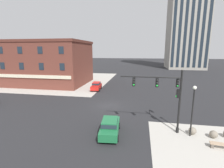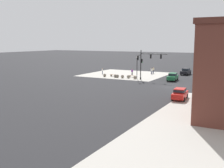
{
  "view_description": "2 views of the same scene",
  "coord_description": "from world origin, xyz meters",
  "px_view_note": "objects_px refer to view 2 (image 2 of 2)",
  "views": [
    {
      "loc": [
        4.91,
        -24.37,
        8.49
      ],
      "look_at": [
        0.06,
        3.1,
        2.83
      ],
      "focal_mm": 26.66,
      "sensor_mm": 36.0,
      "label": 1
    },
    {
      "loc": [
        -14.96,
        50.17,
        8.6
      ],
      "look_at": [
        4.81,
        13.74,
        2.14
      ],
      "focal_mm": 44.3,
      "sensor_mm": 36.0,
      "label": 2
    }
  ],
  "objects_px": {
    "bollard_sphere_curb_e": "(115,76)",
    "bench_mid_block": "(114,75)",
    "street_lamp_corner_near": "(137,65)",
    "car_main_northbound_far": "(173,76)",
    "bollard_sphere_curb_a": "(135,77)",
    "pedestrian_walking_east": "(102,71)",
    "pedestrian_near_bench": "(153,70)",
    "car_main_southbound_near": "(186,71)",
    "bollard_sphere_curb_d": "(117,76)",
    "bench_near_signal": "(132,76)",
    "bollard_sphere_curb_c": "(122,76)",
    "bollard_sphere_curb_f": "(105,75)",
    "car_main_northbound_near": "(180,93)",
    "bollard_sphere_curb_b": "(128,77)",
    "pedestrian_with_bag": "(132,71)",
    "pedestrian_at_curb": "(152,71)",
    "traffic_signal_main": "(145,61)"
  },
  "relations": [
    {
      "from": "bollard_sphere_curb_c",
      "to": "bollard_sphere_curb_d",
      "type": "relative_size",
      "value": 1.0
    },
    {
      "from": "bench_mid_block",
      "to": "street_lamp_corner_near",
      "type": "relative_size",
      "value": 0.35
    },
    {
      "from": "bollard_sphere_curb_e",
      "to": "car_main_northbound_far",
      "type": "distance_m",
      "value": 13.64
    },
    {
      "from": "bollard_sphere_curb_a",
      "to": "pedestrian_walking_east",
      "type": "distance_m",
      "value": 12.55
    },
    {
      "from": "bollard_sphere_curb_d",
      "to": "car_main_northbound_near",
      "type": "bearing_deg",
      "value": 138.08
    },
    {
      "from": "bench_near_signal",
      "to": "pedestrian_with_bag",
      "type": "distance_m",
      "value": 4.71
    },
    {
      "from": "bollard_sphere_curb_e",
      "to": "pedestrian_at_curb",
      "type": "height_order",
      "value": "pedestrian_at_curb"
    },
    {
      "from": "pedestrian_with_bag",
      "to": "car_main_northbound_near",
      "type": "distance_m",
      "value": 30.31
    },
    {
      "from": "bollard_sphere_curb_e",
      "to": "street_lamp_corner_near",
      "type": "height_order",
      "value": "street_lamp_corner_near"
    },
    {
      "from": "bollard_sphere_curb_a",
      "to": "bollard_sphere_curb_e",
      "type": "height_order",
      "value": "same"
    },
    {
      "from": "bollard_sphere_curb_e",
      "to": "bench_mid_block",
      "type": "bearing_deg",
      "value": -50.35
    },
    {
      "from": "bollard_sphere_curb_b",
      "to": "bollard_sphere_curb_d",
      "type": "relative_size",
      "value": 1.0
    },
    {
      "from": "bench_near_signal",
      "to": "bench_mid_block",
      "type": "bearing_deg",
      "value": 5.78
    },
    {
      "from": "bollard_sphere_curb_a",
      "to": "car_main_northbound_near",
      "type": "height_order",
      "value": "car_main_northbound_near"
    },
    {
      "from": "bollard_sphere_curb_c",
      "to": "pedestrian_with_bag",
      "type": "distance_m",
      "value": 6.5
    },
    {
      "from": "bollard_sphere_curb_c",
      "to": "pedestrian_near_bench",
      "type": "xyz_separation_m",
      "value": [
        -3.18,
        -12.14,
        0.61
      ]
    },
    {
      "from": "pedestrian_walking_east",
      "to": "bench_near_signal",
      "type": "bearing_deg",
      "value": 165.13
    },
    {
      "from": "bollard_sphere_curb_b",
      "to": "bench_near_signal",
      "type": "height_order",
      "value": "bollard_sphere_curb_b"
    },
    {
      "from": "bollard_sphere_curb_c",
      "to": "bench_mid_block",
      "type": "relative_size",
      "value": 0.41
    },
    {
      "from": "bollard_sphere_curb_a",
      "to": "pedestrian_walking_east",
      "type": "height_order",
      "value": "pedestrian_walking_east"
    },
    {
      "from": "pedestrian_near_bench",
      "to": "car_main_northbound_far",
      "type": "relative_size",
      "value": 0.38
    },
    {
      "from": "bench_near_signal",
      "to": "street_lamp_corner_near",
      "type": "distance_m",
      "value": 4.07
    },
    {
      "from": "bench_mid_block",
      "to": "car_main_northbound_far",
      "type": "distance_m",
      "value": 14.88
    },
    {
      "from": "bollard_sphere_curb_e",
      "to": "bench_near_signal",
      "type": "distance_m",
      "value": 4.05
    },
    {
      "from": "pedestrian_with_bag",
      "to": "car_main_northbound_near",
      "type": "relative_size",
      "value": 0.36
    },
    {
      "from": "bench_near_signal",
      "to": "bollard_sphere_curb_d",
      "type": "bearing_deg",
      "value": 36.5
    },
    {
      "from": "traffic_signal_main",
      "to": "bollard_sphere_curb_d",
      "type": "bearing_deg",
      "value": -4.1
    },
    {
      "from": "pedestrian_at_curb",
      "to": "pedestrian_walking_east",
      "type": "xyz_separation_m",
      "value": [
        11.54,
        5.91,
        -0.04
      ]
    },
    {
      "from": "bollard_sphere_curb_d",
      "to": "bollard_sphere_curb_e",
      "type": "bearing_deg",
      "value": -6.44
    },
    {
      "from": "bollard_sphere_curb_f",
      "to": "pedestrian_with_bag",
      "type": "xyz_separation_m",
      "value": [
        -4.43,
        -6.37,
        0.54
      ]
    },
    {
      "from": "bollard_sphere_curb_b",
      "to": "bollard_sphere_curb_c",
      "type": "distance_m",
      "value": 1.42
    },
    {
      "from": "pedestrian_near_bench",
      "to": "car_main_southbound_near",
      "type": "bearing_deg",
      "value": -169.41
    },
    {
      "from": "bollard_sphere_curb_a",
      "to": "car_main_northbound_far",
      "type": "bearing_deg",
      "value": -169.61
    },
    {
      "from": "bollard_sphere_curb_d",
      "to": "bench_near_signal",
      "type": "xyz_separation_m",
      "value": [
        -2.87,
        -2.12,
        -0.05
      ]
    },
    {
      "from": "traffic_signal_main",
      "to": "bollard_sphere_curb_f",
      "type": "xyz_separation_m",
      "value": [
        10.73,
        -0.52,
        -3.81
      ]
    },
    {
      "from": "traffic_signal_main",
      "to": "bollard_sphere_curb_f",
      "type": "bearing_deg",
      "value": -2.77
    },
    {
      "from": "traffic_signal_main",
      "to": "pedestrian_at_curb",
      "type": "relative_size",
      "value": 4.05
    },
    {
      "from": "bollard_sphere_curb_e",
      "to": "pedestrian_with_bag",
      "type": "distance_m",
      "value": 6.51
    },
    {
      "from": "bollard_sphere_curb_f",
      "to": "bench_near_signal",
      "type": "bearing_deg",
      "value": -161.59
    },
    {
      "from": "bollard_sphere_curb_d",
      "to": "pedestrian_walking_east",
      "type": "xyz_separation_m",
      "value": [
        6.93,
        -4.73,
        0.51
      ]
    },
    {
      "from": "pedestrian_at_curb",
      "to": "car_main_northbound_near",
      "type": "height_order",
      "value": "car_main_northbound_near"
    },
    {
      "from": "bench_mid_block",
      "to": "car_main_northbound_far",
      "type": "bearing_deg",
      "value": 178.86
    },
    {
      "from": "pedestrian_walking_east",
      "to": "car_main_northbound_near",
      "type": "bearing_deg",
      "value": 139.93
    },
    {
      "from": "pedestrian_near_bench",
      "to": "pedestrian_with_bag",
      "type": "distance_m",
      "value": 6.74
    },
    {
      "from": "bench_mid_block",
      "to": "traffic_signal_main",
      "type": "bearing_deg",
      "value": 166.71
    },
    {
      "from": "bench_mid_block",
      "to": "street_lamp_corner_near",
      "type": "height_order",
      "value": "street_lamp_corner_near"
    },
    {
      "from": "car_main_northbound_near",
      "to": "car_main_southbound_near",
      "type": "bearing_deg",
      "value": -77.82
    },
    {
      "from": "bollard_sphere_curb_c",
      "to": "bench_near_signal",
      "type": "bearing_deg",
      "value": -123.92
    },
    {
      "from": "bollard_sphere_curb_c",
      "to": "bollard_sphere_curb_f",
      "type": "bearing_deg",
      "value": -1.09
    },
    {
      "from": "bench_mid_block",
      "to": "car_main_northbound_far",
      "type": "relative_size",
      "value": 0.4
    }
  ]
}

